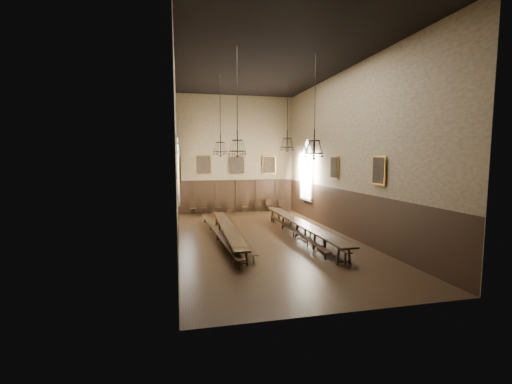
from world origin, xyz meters
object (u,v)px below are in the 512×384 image
object	(u,v)px
bench_right_outer	(310,231)
chandelier_back_right	(287,143)
table_right	(301,230)
chair_0	(193,211)
chair_5	(258,208)
bench_left_outer	(217,234)
chandelier_front_left	(237,143)
bench_left_inner	(238,234)
chair_2	(218,210)
chair_4	(245,209)
bench_right_inner	(294,232)
chandelier_back_left	(221,147)
chair_3	(231,210)
chair_1	(204,210)
table_left	(228,234)
chair_7	(281,208)
chandelier_front_right	(314,147)
chair_6	(269,208)

from	to	relation	value
bench_right_outer	chandelier_back_right	bearing A→B (deg)	102.90
table_right	chair_0	world-z (taller)	chair_0
chandelier_back_right	chair_5	bearing A→B (deg)	93.02
bench_left_outer	chandelier_front_left	size ratio (longest dim) A/B	2.32
bench_left_inner	bench_left_outer	bearing A→B (deg)	-178.38
chair_5	chandelier_back_right	size ratio (longest dim) A/B	0.23
table_right	chair_2	bearing A→B (deg)	111.13
chair_4	chandelier_front_left	world-z (taller)	chandelier_front_left
bench_right_outer	bench_right_inner	bearing A→B (deg)	178.09
chair_4	chandelier_back_left	bearing A→B (deg)	-99.48
bench_left_outer	chair_5	distance (m)	9.28
chair_0	chair_5	bearing A→B (deg)	-3.66
bench_left_inner	bench_right_outer	xyz separation A→B (m)	(3.91, -0.36, 0.01)
table_right	bench_left_outer	distance (m)	4.46
chair_3	chandelier_front_left	xyz separation A→B (m)	(-1.31, -10.89, 4.62)
chair_1	chair_5	world-z (taller)	chair_5
bench_right_inner	chandelier_back_right	xyz separation A→B (m)	(0.38, 2.43, 4.90)
chair_0	bench_right_inner	bearing A→B (deg)	-62.59
table_right	chandelier_front_left	size ratio (longest dim) A/B	2.35
chandelier_front_left	table_right	bearing A→B (deg)	28.86
chair_1	table_left	bearing A→B (deg)	-74.73
chair_7	chandelier_back_right	world-z (taller)	chandelier_back_right
table_right	chair_2	world-z (taller)	chair_2
chair_5	chandelier_back_right	bearing A→B (deg)	-69.94
chair_3	chair_4	world-z (taller)	chair_3
chandelier_front_right	chandelier_back_right	bearing A→B (deg)	87.84
chandelier_back_right	bench_left_inner	bearing A→B (deg)	-147.91
chair_1	chandelier_front_right	xyz separation A→B (m)	(4.35, -10.88, 4.47)
chair_1	bench_right_outer	bearing A→B (deg)	-48.38
bench_right_outer	chair_2	size ratio (longest dim) A/B	9.80
bench_left_outer	chair_7	xyz separation A→B (m)	(6.02, 8.36, -0.03)
table_left	chandelier_back_right	world-z (taller)	chandelier_back_right
bench_left_outer	bench_right_inner	bearing A→B (deg)	-4.14
bench_right_outer	chandelier_back_right	xyz separation A→B (m)	(-0.56, 2.46, 4.88)
chair_4	chandelier_back_right	size ratio (longest dim) A/B	0.21
chair_5	chair_6	world-z (taller)	chair_6
chandelier_back_right	chair_6	bearing A→B (deg)	84.36
chair_2	chandelier_back_right	bearing A→B (deg)	-68.76
chair_0	chair_3	xyz separation A→B (m)	(2.84, -0.06, -0.01)
table_right	chair_0	xyz separation A→B (m)	(-5.31, 8.87, -0.13)
table_right	chair_6	xyz separation A→B (m)	(0.64, 8.86, -0.11)
table_left	bench_right_outer	size ratio (longest dim) A/B	0.98
chair_0	table_right	bearing A→B (deg)	-61.19
chandelier_front_left	chandelier_front_right	size ratio (longest dim) A/B	0.98
chair_7	chandelier_front_right	world-z (taller)	chandelier_front_right
table_right	chandelier_front_right	size ratio (longest dim) A/B	2.29
bench_right_inner	chandelier_back_right	size ratio (longest dim) A/B	2.13
bench_right_inner	chair_7	size ratio (longest dim) A/B	10.12
bench_left_outer	chair_6	bearing A→B (deg)	58.95
chair_7	chandelier_back_right	xyz separation A→B (m)	(-1.56, -6.22, 4.89)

